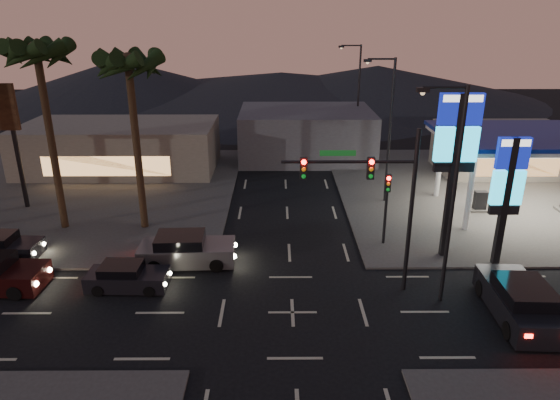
{
  "coord_description": "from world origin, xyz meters",
  "views": [
    {
      "loc": [
        -0.69,
        -19.29,
        12.72
      ],
      "look_at": [
        -0.52,
        6.49,
        3.0
      ],
      "focal_mm": 32.0,
      "sensor_mm": 36.0,
      "label": 1
    }
  ],
  "objects_px": {
    "pylon_sign_tall": "(456,144)",
    "pylon_sign_short": "(508,183)",
    "traffic_signal_mast": "(375,189)",
    "car_lane_b_front": "(186,250)",
    "car_lane_a_front": "(126,277)",
    "gas_station": "(536,139)",
    "suv_station": "(520,301)"
  },
  "relations": [
    {
      "from": "pylon_sign_short",
      "to": "gas_station",
      "type": "bearing_deg",
      "value": 56.31
    },
    {
      "from": "pylon_sign_tall",
      "to": "car_lane_a_front",
      "type": "distance_m",
      "value": 17.85
    },
    {
      "from": "car_lane_b_front",
      "to": "suv_station",
      "type": "xyz_separation_m",
      "value": [
        15.57,
        -5.19,
        0.04
      ]
    },
    {
      "from": "traffic_signal_mast",
      "to": "pylon_sign_tall",
      "type": "bearing_deg",
      "value": 36.52
    },
    {
      "from": "gas_station",
      "to": "car_lane_a_front",
      "type": "relative_size",
      "value": 3.02
    },
    {
      "from": "car_lane_a_front",
      "to": "car_lane_b_front",
      "type": "bearing_deg",
      "value": 45.89
    },
    {
      "from": "pylon_sign_tall",
      "to": "suv_station",
      "type": "height_order",
      "value": "pylon_sign_tall"
    },
    {
      "from": "gas_station",
      "to": "traffic_signal_mast",
      "type": "height_order",
      "value": "traffic_signal_mast"
    },
    {
      "from": "gas_station",
      "to": "car_lane_b_front",
      "type": "distance_m",
      "value": 23.16
    },
    {
      "from": "traffic_signal_mast",
      "to": "car_lane_b_front",
      "type": "xyz_separation_m",
      "value": [
        -9.34,
        2.77,
        -4.44
      ]
    },
    {
      "from": "pylon_sign_short",
      "to": "suv_station",
      "type": "bearing_deg",
      "value": -101.5
    },
    {
      "from": "traffic_signal_mast",
      "to": "car_lane_a_front",
      "type": "relative_size",
      "value": 1.98
    },
    {
      "from": "pylon_sign_short",
      "to": "traffic_signal_mast",
      "type": "relative_size",
      "value": 0.88
    },
    {
      "from": "traffic_signal_mast",
      "to": "car_lane_b_front",
      "type": "bearing_deg",
      "value": 163.48
    },
    {
      "from": "traffic_signal_mast",
      "to": "suv_station",
      "type": "height_order",
      "value": "traffic_signal_mast"
    },
    {
      "from": "car_lane_b_front",
      "to": "pylon_sign_tall",
      "type": "bearing_deg",
      "value": 3.02
    },
    {
      "from": "car_lane_b_front",
      "to": "gas_station",
      "type": "bearing_deg",
      "value": 18.56
    },
    {
      "from": "pylon_sign_tall",
      "to": "traffic_signal_mast",
      "type": "distance_m",
      "value": 6.02
    },
    {
      "from": "traffic_signal_mast",
      "to": "car_lane_a_front",
      "type": "xyz_separation_m",
      "value": [
        -11.82,
        0.21,
        -4.62
      ]
    },
    {
      "from": "suv_station",
      "to": "gas_station",
      "type": "bearing_deg",
      "value": 64.23
    },
    {
      "from": "car_lane_b_front",
      "to": "suv_station",
      "type": "height_order",
      "value": "suv_station"
    },
    {
      "from": "gas_station",
      "to": "pylon_sign_short",
      "type": "relative_size",
      "value": 1.74
    },
    {
      "from": "car_lane_a_front",
      "to": "traffic_signal_mast",
      "type": "bearing_deg",
      "value": -1.02
    },
    {
      "from": "pylon_sign_tall",
      "to": "pylon_sign_short",
      "type": "xyz_separation_m",
      "value": [
        2.5,
        -1.0,
        -1.74
      ]
    },
    {
      "from": "pylon_sign_short",
      "to": "suv_station",
      "type": "height_order",
      "value": "pylon_sign_short"
    },
    {
      "from": "pylon_sign_short",
      "to": "car_lane_b_front",
      "type": "distance_m",
      "value": 17.03
    },
    {
      "from": "traffic_signal_mast",
      "to": "car_lane_a_front",
      "type": "height_order",
      "value": "traffic_signal_mast"
    },
    {
      "from": "pylon_sign_short",
      "to": "car_lane_a_front",
      "type": "height_order",
      "value": "pylon_sign_short"
    },
    {
      "from": "pylon_sign_tall",
      "to": "gas_station",
      "type": "bearing_deg",
      "value": 40.91
    },
    {
      "from": "pylon_sign_short",
      "to": "car_lane_b_front",
      "type": "relative_size",
      "value": 1.33
    },
    {
      "from": "pylon_sign_short",
      "to": "suv_station",
      "type": "xyz_separation_m",
      "value": [
        -1.0,
        -4.93,
        -3.83
      ]
    },
    {
      "from": "traffic_signal_mast",
      "to": "car_lane_b_front",
      "type": "distance_m",
      "value": 10.7
    }
  ]
}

